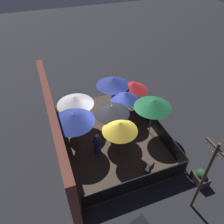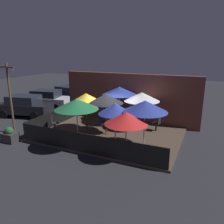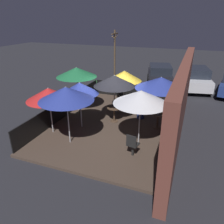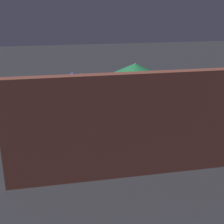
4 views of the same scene
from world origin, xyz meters
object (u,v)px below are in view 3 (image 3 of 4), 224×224
object	(u,v)px
patio_umbrella_4	(76,72)
patron_0	(141,107)
patio_umbrella_0	(124,76)
dining_table_0	(124,101)
patio_umbrella_7	(80,88)
light_post	(115,58)
dining_table_1	(114,110)
patio_umbrella_5	(141,97)
planter_box	(96,86)
parked_car_0	(160,75)
patio_umbrella_3	(66,94)
parked_car_1	(196,78)
dining_table_2	(158,117)
patio_chair_1	(132,144)
patio_umbrella_1	(114,81)
patio_umbrella_6	(49,94)
patio_chair_0	(119,92)
patio_umbrella_2	(161,83)

from	to	relation	value
patio_umbrella_4	patron_0	distance (m)	3.81
patio_umbrella_0	dining_table_0	distance (m)	1.43
patio_umbrella_0	patio_umbrella_4	distance (m)	2.51
patio_umbrella_7	light_post	world-z (taller)	light_post
patio_umbrella_0	dining_table_1	world-z (taller)	patio_umbrella_0
patio_umbrella_0	patio_umbrella_5	distance (m)	3.35
dining_table_1	planter_box	distance (m)	5.32
patio_umbrella_5	parked_car_0	world-z (taller)	patio_umbrella_5
patio_umbrella_3	parked_car_1	size ratio (longest dim) A/B	0.57
dining_table_2	patio_chair_1	bearing A→B (deg)	-9.98
dining_table_2	light_post	world-z (taller)	light_post
patio_umbrella_1	patio_umbrella_6	xyz separation A→B (m)	(2.08, -2.23, -0.27)
dining_table_2	light_post	xyz separation A→B (m)	(-5.19, -4.07, 1.65)
patio_chair_1	planter_box	distance (m)	8.42
dining_table_2	parked_car_0	size ratio (longest dim) A/B	0.17
patio_umbrella_0	patio_chair_0	distance (m)	2.52
patio_umbrella_2	light_post	distance (m)	6.59
patio_umbrella_4	parked_car_0	xyz separation A→B (m)	(-6.91, 3.31, -1.50)
dining_table_1	dining_table_0	bearing A→B (deg)	177.31
planter_box	parked_car_1	distance (m)	7.37
patron_0	dining_table_1	bearing A→B (deg)	-163.22
patio_umbrella_6	light_post	xyz separation A→B (m)	(-7.34, 0.32, 0.37)
patio_umbrella_6	parked_car_0	xyz separation A→B (m)	(-9.45, 3.27, -1.11)
patio_umbrella_5	patio_chair_1	bearing A→B (deg)	0.77
patio_umbrella_0	patio_umbrella_3	world-z (taller)	patio_umbrella_3
light_post	patio_chair_1	bearing A→B (deg)	24.54
patio_umbrella_1	dining_table_0	xyz separation A→B (m)	(-1.35, 0.06, -1.50)
patio_umbrella_5	dining_table_2	xyz separation A→B (m)	(-1.66, 0.49, -1.47)
patio_chair_1	parked_car_1	bearing A→B (deg)	-0.96
patio_umbrella_1	patio_umbrella_7	xyz separation A→B (m)	(1.12, -1.25, -0.18)
patio_umbrella_4	light_post	distance (m)	4.81
patio_chair_1	parked_car_1	size ratio (longest dim) A/B	0.22
patio_umbrella_1	patio_umbrella_5	xyz separation A→B (m)	(1.59, 1.67, -0.07)
patio_umbrella_7	patio_umbrella_3	bearing A→B (deg)	8.27
patio_umbrella_4	parked_car_0	distance (m)	7.81
patio_chair_1	parked_car_0	distance (m)	10.01
dining_table_1	patio_chair_1	world-z (taller)	patio_chair_1
patio_umbrella_5	patio_umbrella_1	bearing A→B (deg)	-133.60
patio_umbrella_3	dining_table_2	bearing A→B (deg)	129.55
patio_umbrella_7	patron_0	bearing A→B (deg)	129.16
dining_table_2	patio_umbrella_4	bearing A→B (deg)	-95.04
patio_umbrella_0	parked_car_1	size ratio (longest dim) A/B	0.54
patio_umbrella_1	planter_box	world-z (taller)	patio_umbrella_1
patio_chair_1	light_post	world-z (taller)	light_post
dining_table_0	parked_car_0	world-z (taller)	parked_car_0
patio_umbrella_2	dining_table_0	world-z (taller)	patio_umbrella_2
patio_umbrella_5	patio_umbrella_6	distance (m)	3.94
patio_umbrella_1	patio_chair_0	size ratio (longest dim) A/B	2.58
patio_umbrella_4	parked_car_1	bearing A→B (deg)	139.87
patio_umbrella_2	patio_chair_1	distance (m)	3.20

